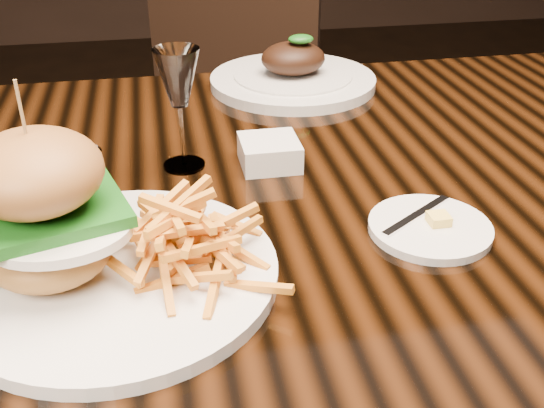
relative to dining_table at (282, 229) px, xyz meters
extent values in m
cube|color=black|center=(0.00, 0.00, 0.06)|extent=(1.60, 0.90, 0.04)
cylinder|color=silver|center=(-0.21, -0.18, 0.08)|extent=(0.32, 0.32, 0.01)
ellipsoid|color=olive|center=(-0.26, -0.18, 0.12)|extent=(0.12, 0.12, 0.05)
ellipsoid|color=silver|center=(-0.25, -0.20, 0.15)|extent=(0.13, 0.11, 0.01)
ellipsoid|color=orange|center=(-0.22, -0.21, 0.15)|extent=(0.03, 0.03, 0.01)
cube|color=#1B6719|center=(-0.26, -0.18, 0.16)|extent=(0.16, 0.16, 0.01)
ellipsoid|color=brown|center=(-0.26, -0.18, 0.20)|extent=(0.12, 0.12, 0.07)
cylinder|color=#9E7B49|center=(-0.26, -0.18, 0.24)|extent=(0.00, 0.00, 0.10)
cylinder|color=silver|center=(0.14, -0.15, 0.08)|extent=(0.14, 0.14, 0.01)
cube|color=#FDD752|center=(0.15, -0.15, 0.09)|extent=(0.02, 0.02, 0.01)
cube|color=silver|center=(0.13, -0.14, 0.09)|extent=(0.11, 0.07, 0.00)
cube|color=silver|center=(-0.01, 0.05, 0.09)|extent=(0.10, 0.10, 0.04)
cylinder|color=white|center=(-0.12, 0.06, 0.08)|extent=(0.06, 0.06, 0.00)
cylinder|color=white|center=(-0.12, 0.06, 0.12)|extent=(0.01, 0.01, 0.08)
cone|color=white|center=(-0.12, 0.06, 0.20)|extent=(0.06, 0.06, 0.07)
cylinder|color=white|center=(-0.25, -0.05, 0.12)|extent=(0.06, 0.06, 0.08)
cylinder|color=silver|center=(0.09, 0.35, 0.09)|extent=(0.29, 0.29, 0.02)
cylinder|color=silver|center=(0.09, 0.35, 0.09)|extent=(0.21, 0.21, 0.02)
ellipsoid|color=black|center=(0.09, 0.35, 0.13)|extent=(0.11, 0.09, 0.06)
ellipsoid|color=#1B6719|center=(0.10, 0.34, 0.16)|extent=(0.04, 0.03, 0.02)
cube|color=black|center=(-0.01, 0.80, -0.22)|extent=(0.60, 0.60, 0.06)
cube|color=black|center=(0.07, 1.00, 0.03)|extent=(0.45, 0.21, 0.50)
cylinder|color=black|center=(-0.25, 0.69, -0.45)|extent=(0.04, 0.04, 0.45)
cylinder|color=black|center=(0.10, 0.55, -0.45)|extent=(0.04, 0.04, 0.45)
cylinder|color=black|center=(-0.11, 1.05, -0.45)|extent=(0.04, 0.04, 0.45)
cylinder|color=black|center=(0.24, 0.91, -0.45)|extent=(0.04, 0.04, 0.45)
camera|label=1|loc=(-0.15, -0.71, 0.46)|focal=42.00mm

